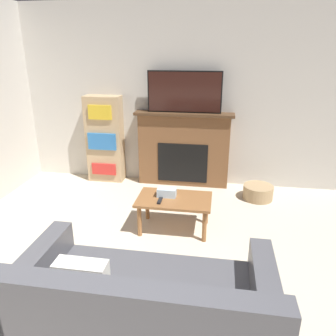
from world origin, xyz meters
TOP-DOWN VIEW (x-y plane):
  - wall_back at (0.00, 3.80)m, footprint 5.83×0.06m
  - fireplace at (0.11, 3.66)m, footprint 1.49×0.28m
  - tv at (0.11, 3.64)m, footprint 1.09×0.03m
  - couch at (0.19, 0.58)m, footprint 1.81×0.98m
  - coffee_table at (0.17, 2.24)m, footprint 0.86×0.53m
  - tissue_box at (0.08, 2.28)m, footprint 0.22×0.12m
  - remote_control at (0.02, 2.13)m, footprint 0.04×0.15m
  - bookshelf at (-1.15, 3.64)m, footprint 0.56×0.29m
  - storage_basket at (1.24, 3.27)m, footprint 0.42×0.42m

SIDE VIEW (x-z plane):
  - storage_basket at x=1.24m, z-range 0.00..0.20m
  - couch at x=0.19m, z-range -0.13..0.71m
  - coffee_table at x=0.17m, z-range 0.15..0.55m
  - remote_control at x=0.02m, z-range 0.41..0.43m
  - tissue_box at x=0.08m, z-range 0.41..0.51m
  - fireplace at x=0.11m, z-range 0.00..1.15m
  - bookshelf at x=-1.15m, z-range 0.00..1.37m
  - wall_back at x=0.00m, z-range 0.00..2.70m
  - tv at x=0.11m, z-range 1.15..1.75m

